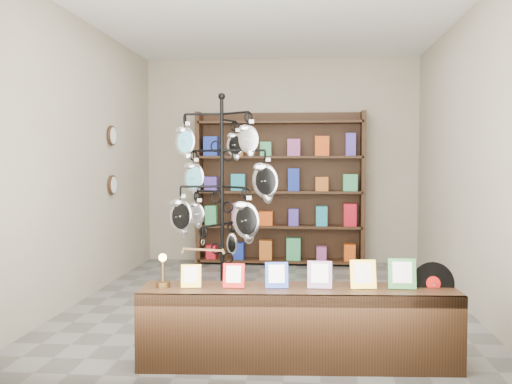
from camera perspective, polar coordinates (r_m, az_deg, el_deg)
ground at (r=6.14m, az=1.29°, el=-10.92°), size 5.00×5.00×0.00m
room_envelope at (r=5.97m, az=1.31°, el=6.57°), size 5.00×5.00×5.00m
display_tree at (r=5.52m, az=-3.43°, el=0.51°), size 1.14×1.13×2.14m
front_shelf at (r=4.28m, az=4.22°, el=-13.19°), size 2.32×0.61×0.81m
back_shelving at (r=8.27m, az=2.42°, el=-0.11°), size 2.42×0.36×2.20m
wall_clocks at (r=7.16m, az=-14.18°, el=3.09°), size 0.03×0.24×0.84m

